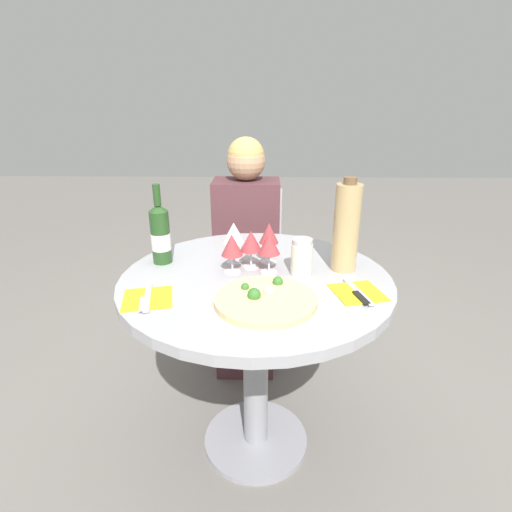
{
  "coord_description": "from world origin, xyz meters",
  "views": [
    {
      "loc": [
        0.03,
        -1.28,
        1.36
      ],
      "look_at": [
        0.0,
        -0.06,
        0.87
      ],
      "focal_mm": 28.0,
      "sensor_mm": 36.0,
      "label": 1
    }
  ],
  "objects_px": {
    "dining_table": "(256,313)",
    "seated_diner": "(246,264)",
    "wine_bottle": "(160,234)",
    "tall_carafe": "(346,227)",
    "chair_behind_diner": "(247,271)",
    "pizza_large": "(265,299)"
  },
  "relations": [
    {
      "from": "dining_table",
      "to": "seated_diner",
      "type": "distance_m",
      "value": 0.67
    },
    {
      "from": "wine_bottle",
      "to": "tall_carafe",
      "type": "bearing_deg",
      "value": -4.34
    },
    {
      "from": "chair_behind_diner",
      "to": "dining_table",
      "type": "bearing_deg",
      "value": 94.68
    },
    {
      "from": "chair_behind_diner",
      "to": "tall_carafe",
      "type": "distance_m",
      "value": 0.97
    },
    {
      "from": "chair_behind_diner",
      "to": "seated_diner",
      "type": "relative_size",
      "value": 0.75
    },
    {
      "from": "wine_bottle",
      "to": "tall_carafe",
      "type": "height_order",
      "value": "tall_carafe"
    },
    {
      "from": "seated_diner",
      "to": "tall_carafe",
      "type": "xyz_separation_m",
      "value": [
        0.38,
        -0.59,
        0.39
      ]
    },
    {
      "from": "dining_table",
      "to": "tall_carafe",
      "type": "bearing_deg",
      "value": 12.27
    },
    {
      "from": "dining_table",
      "to": "wine_bottle",
      "type": "xyz_separation_m",
      "value": [
        -0.36,
        0.12,
        0.26
      ]
    },
    {
      "from": "dining_table",
      "to": "chair_behind_diner",
      "type": "xyz_separation_m",
      "value": [
        -0.07,
        0.8,
        -0.19
      ]
    },
    {
      "from": "chair_behind_diner",
      "to": "pizza_large",
      "type": "height_order",
      "value": "chair_behind_diner"
    },
    {
      "from": "chair_behind_diner",
      "to": "pizza_large",
      "type": "xyz_separation_m",
      "value": [
        0.1,
        -1.0,
        0.35
      ]
    },
    {
      "from": "pizza_large",
      "to": "tall_carafe",
      "type": "height_order",
      "value": "tall_carafe"
    },
    {
      "from": "seated_diner",
      "to": "tall_carafe",
      "type": "relative_size",
      "value": 3.5
    },
    {
      "from": "pizza_large",
      "to": "wine_bottle",
      "type": "relative_size",
      "value": 1.05
    },
    {
      "from": "wine_bottle",
      "to": "pizza_large",
      "type": "bearing_deg",
      "value": -38.86
    },
    {
      "from": "chair_behind_diner",
      "to": "wine_bottle",
      "type": "distance_m",
      "value": 0.87
    },
    {
      "from": "seated_diner",
      "to": "pizza_large",
      "type": "bearing_deg",
      "value": 96.6
    },
    {
      "from": "dining_table",
      "to": "wine_bottle",
      "type": "height_order",
      "value": "wine_bottle"
    },
    {
      "from": "chair_behind_diner",
      "to": "tall_carafe",
      "type": "xyz_separation_m",
      "value": [
        0.38,
        -0.73,
        0.5
      ]
    },
    {
      "from": "wine_bottle",
      "to": "dining_table",
      "type": "bearing_deg",
      "value": -18.61
    },
    {
      "from": "dining_table",
      "to": "chair_behind_diner",
      "type": "bearing_deg",
      "value": 94.68
    }
  ]
}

